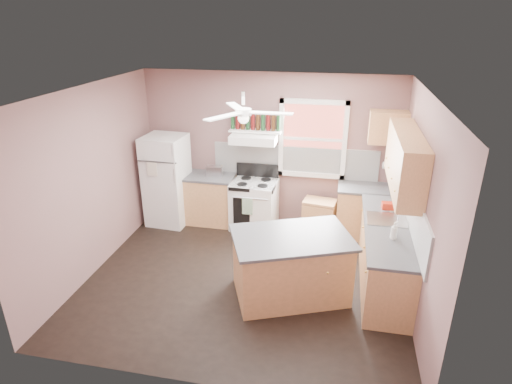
% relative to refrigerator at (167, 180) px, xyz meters
% --- Properties ---
extents(floor, '(4.50, 4.50, 0.00)m').
position_rel_refrigerator_xyz_m(floor, '(1.78, -1.53, -0.82)').
color(floor, black).
rests_on(floor, ground).
extents(ceiling, '(4.50, 4.50, 0.00)m').
position_rel_refrigerator_xyz_m(ceiling, '(1.78, -1.53, 1.88)').
color(ceiling, white).
rests_on(ceiling, ground).
extents(wall_back, '(4.50, 0.05, 2.70)m').
position_rel_refrigerator_xyz_m(wall_back, '(1.78, 0.50, 0.53)').
color(wall_back, '#755350').
rests_on(wall_back, ground).
extents(wall_right, '(0.05, 4.00, 2.70)m').
position_rel_refrigerator_xyz_m(wall_right, '(4.06, -1.53, 0.53)').
color(wall_right, '#755350').
rests_on(wall_right, ground).
extents(wall_left, '(0.05, 4.00, 2.70)m').
position_rel_refrigerator_xyz_m(wall_left, '(-0.49, -1.53, 0.53)').
color(wall_left, '#755350').
rests_on(wall_left, ground).
extents(backsplash_back, '(2.90, 0.03, 0.55)m').
position_rel_refrigerator_xyz_m(backsplash_back, '(2.23, 0.46, 0.36)').
color(backsplash_back, white).
rests_on(backsplash_back, wall_back).
extents(backsplash_right, '(0.03, 2.60, 0.55)m').
position_rel_refrigerator_xyz_m(backsplash_right, '(4.02, -1.23, 0.36)').
color(backsplash_right, white).
rests_on(backsplash_right, wall_right).
extents(window_view, '(1.00, 0.02, 1.20)m').
position_rel_refrigerator_xyz_m(window_view, '(2.53, 0.46, 0.78)').
color(window_view, brown).
rests_on(window_view, wall_back).
extents(window_frame, '(1.16, 0.07, 1.36)m').
position_rel_refrigerator_xyz_m(window_frame, '(2.53, 0.43, 0.78)').
color(window_frame, white).
rests_on(window_frame, wall_back).
extents(refrigerator, '(0.73, 0.72, 1.63)m').
position_rel_refrigerator_xyz_m(refrigerator, '(0.00, 0.00, 0.00)').
color(refrigerator, white).
rests_on(refrigerator, floor).
extents(base_cabinet_left, '(0.90, 0.60, 0.86)m').
position_rel_refrigerator_xyz_m(base_cabinet_left, '(0.72, 0.17, -0.39)').
color(base_cabinet_left, '#A57545').
rests_on(base_cabinet_left, floor).
extents(counter_left, '(0.92, 0.62, 0.04)m').
position_rel_refrigerator_xyz_m(counter_left, '(0.72, 0.17, 0.06)').
color(counter_left, '#3F3F41').
rests_on(counter_left, base_cabinet_left).
extents(toaster, '(0.29, 0.18, 0.18)m').
position_rel_refrigerator_xyz_m(toaster, '(0.84, 0.19, 0.17)').
color(toaster, silver).
rests_on(toaster, counter_left).
extents(stove, '(0.81, 0.69, 0.86)m').
position_rel_refrigerator_xyz_m(stove, '(1.58, 0.11, -0.39)').
color(stove, white).
rests_on(stove, floor).
extents(range_hood, '(0.78, 0.50, 0.14)m').
position_rel_refrigerator_xyz_m(range_hood, '(1.55, 0.22, 0.80)').
color(range_hood, white).
rests_on(range_hood, wall_back).
extents(bottle_shelf, '(0.90, 0.26, 0.03)m').
position_rel_refrigerator_xyz_m(bottle_shelf, '(1.55, 0.34, 0.90)').
color(bottle_shelf, white).
rests_on(bottle_shelf, range_hood).
extents(cart, '(0.60, 0.44, 0.55)m').
position_rel_refrigerator_xyz_m(cart, '(2.73, 0.14, -0.54)').
color(cart, '#A57545').
rests_on(cart, floor).
extents(base_cabinet_corner, '(1.00, 0.60, 0.86)m').
position_rel_refrigerator_xyz_m(base_cabinet_corner, '(3.53, 0.17, -0.39)').
color(base_cabinet_corner, '#A57545').
rests_on(base_cabinet_corner, floor).
extents(base_cabinet_right, '(0.60, 2.20, 0.86)m').
position_rel_refrigerator_xyz_m(base_cabinet_right, '(3.73, -1.23, -0.39)').
color(base_cabinet_right, '#A57545').
rests_on(base_cabinet_right, floor).
extents(counter_corner, '(1.02, 0.62, 0.04)m').
position_rel_refrigerator_xyz_m(counter_corner, '(3.53, 0.17, 0.06)').
color(counter_corner, '#3F3F41').
rests_on(counter_corner, base_cabinet_corner).
extents(counter_right, '(0.62, 2.22, 0.04)m').
position_rel_refrigerator_xyz_m(counter_right, '(3.72, -1.23, 0.06)').
color(counter_right, '#3F3F41').
rests_on(counter_right, base_cabinet_right).
extents(sink, '(0.55, 0.45, 0.03)m').
position_rel_refrigerator_xyz_m(sink, '(3.72, -1.03, 0.08)').
color(sink, silver).
rests_on(sink, counter_right).
extents(faucet, '(0.03, 0.03, 0.14)m').
position_rel_refrigerator_xyz_m(faucet, '(3.88, -1.03, 0.15)').
color(faucet, silver).
rests_on(faucet, sink).
extents(upper_cabinet_right, '(0.33, 1.80, 0.76)m').
position_rel_refrigerator_xyz_m(upper_cabinet_right, '(3.86, -1.03, 0.96)').
color(upper_cabinet_right, '#A57545').
rests_on(upper_cabinet_right, wall_right).
extents(upper_cabinet_corner, '(0.60, 0.33, 0.52)m').
position_rel_refrigerator_xyz_m(upper_cabinet_corner, '(3.73, 0.30, 1.08)').
color(upper_cabinet_corner, '#A57545').
rests_on(upper_cabinet_corner, wall_back).
extents(paper_towel, '(0.26, 0.12, 0.12)m').
position_rel_refrigerator_xyz_m(paper_towel, '(3.85, 0.33, 0.43)').
color(paper_towel, white).
rests_on(paper_towel, wall_back).
extents(island, '(1.68, 1.39, 0.86)m').
position_rel_refrigerator_xyz_m(island, '(2.47, -1.78, -0.39)').
color(island, '#A57545').
rests_on(island, floor).
extents(island_top, '(1.80, 1.50, 0.04)m').
position_rel_refrigerator_xyz_m(island_top, '(2.47, -1.78, 0.06)').
color(island_top, '#3F3F41').
rests_on(island_top, island).
extents(ceiling_fan_hub, '(0.20, 0.20, 0.08)m').
position_rel_refrigerator_xyz_m(ceiling_fan_hub, '(1.78, -1.53, 1.63)').
color(ceiling_fan_hub, white).
rests_on(ceiling_fan_hub, ceiling).
extents(soap_bottle, '(0.12, 0.12, 0.23)m').
position_rel_refrigerator_xyz_m(soap_bottle, '(3.76, -1.59, 0.20)').
color(soap_bottle, silver).
rests_on(soap_bottle, counter_right).
extents(red_caddy, '(0.19, 0.13, 0.10)m').
position_rel_refrigerator_xyz_m(red_caddy, '(3.77, -0.65, 0.13)').
color(red_caddy, '#A9210E').
rests_on(red_caddy, counter_right).
extents(wine_bottles, '(0.86, 0.06, 0.31)m').
position_rel_refrigerator_xyz_m(wine_bottles, '(1.55, 0.34, 1.06)').
color(wine_bottles, '#143819').
rests_on(wine_bottles, bottle_shelf).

